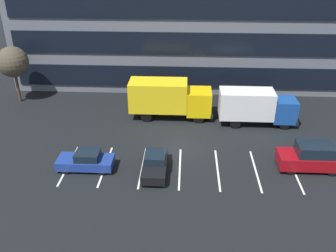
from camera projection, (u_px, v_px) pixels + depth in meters
name	position (u px, v px, depth m)	size (l,w,h in m)	color
ground_plane	(181.00, 149.00, 29.42)	(120.00, 120.00, 0.00)	black
lot_markings	(180.00, 168.00, 27.02)	(16.94, 5.40, 0.01)	silver
box_truck_blue	(256.00, 106.00, 32.67)	(6.96, 2.31, 3.23)	#194799
box_truck_yellow_all	(169.00, 97.00, 33.84)	(7.74, 2.56, 3.59)	yellow
sedan_navy	(86.00, 161.00, 26.67)	(4.09, 1.71, 1.47)	navy
sedan_black	(155.00, 164.00, 26.32)	(1.69, 4.05, 1.45)	black
suv_maroon	(311.00, 157.00, 26.54)	(4.58, 1.94, 2.07)	maroon
bare_tree	(13.00, 62.00, 36.20)	(3.09, 3.09, 5.79)	#473323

